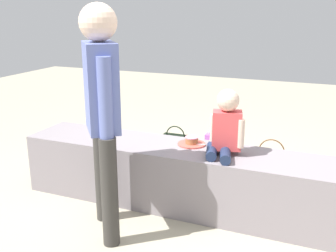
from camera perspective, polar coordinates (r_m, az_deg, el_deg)
The scene contains 11 objects.
ground_plane at distance 3.26m, azimuth 4.00°, elevation -11.41°, with size 12.00×12.00×0.00m, color #A79F86.
concrete_ledge at distance 3.16m, azimuth 4.09°, elevation -7.51°, with size 2.85×0.50×0.49m, color gray.
child_seated at distance 2.93m, azimuth 8.19°, elevation -0.05°, with size 0.29×0.34×0.48m.
adult_standing at distance 2.64m, azimuth -9.38°, elevation 3.40°, with size 0.35×0.38×1.56m.
cake_plate at distance 3.16m, azimuth 3.38°, elevation -2.30°, with size 0.22×0.22×0.07m.
gift_bag at distance 4.15m, azimuth 6.99°, elevation -3.07°, with size 0.24×0.10×0.33m.
water_bottle_near_gift at distance 3.74m, azimuth 0.08°, elevation -5.91°, with size 0.07×0.07×0.21m.
party_cup_red at distance 4.06m, azimuth 0.78°, elevation -4.70°, with size 0.07×0.07×0.11m, color red.
cake_box_white at distance 3.77m, azimuth 22.00°, elevation -7.48°, with size 0.27×0.27×0.14m, color white.
handbag_black_leather at distance 4.31m, azimuth 1.05°, elevation -2.62°, with size 0.29×0.13×0.32m.
handbag_brown_canvas at distance 3.99m, azimuth 14.39°, elevation -4.81°, with size 0.34×0.14×0.33m.
Camera 1 is at (0.89, -2.74, 1.53)m, focal length 42.93 mm.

